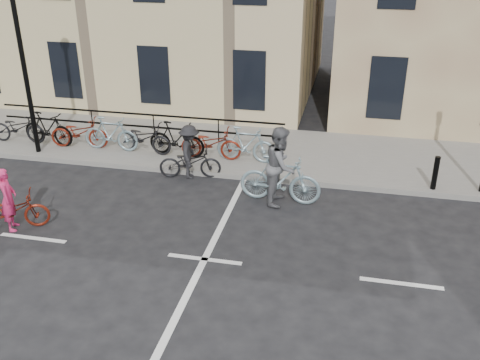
% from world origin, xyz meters
% --- Properties ---
extents(ground, '(120.00, 120.00, 0.00)m').
position_xyz_m(ground, '(0.00, 0.00, 0.00)').
color(ground, black).
rests_on(ground, ground).
extents(sidewalk, '(46.00, 4.00, 0.15)m').
position_xyz_m(sidewalk, '(-4.00, 6.00, 0.07)').
color(sidewalk, slate).
rests_on(sidewalk, ground).
extents(lamp_post, '(0.36, 0.36, 5.28)m').
position_xyz_m(lamp_post, '(-6.50, 4.40, 3.49)').
color(lamp_post, black).
rests_on(lamp_post, sidewalk).
extents(bollard_east, '(0.14, 0.14, 0.90)m').
position_xyz_m(bollard_east, '(5.00, 4.25, 0.60)').
color(bollard_east, black).
rests_on(bollard_east, sidewalk).
extents(parked_bikes, '(9.35, 1.23, 1.05)m').
position_xyz_m(parked_bikes, '(-3.87, 5.04, 0.65)').
color(parked_bikes, black).
rests_on(parked_bikes, sidewalk).
extents(cyclist_pink, '(1.79, 1.24, 1.51)m').
position_xyz_m(cyclist_pink, '(-4.68, 0.31, 0.52)').
color(cyclist_pink, maroon).
rests_on(cyclist_pink, ground).
extents(cyclist_grey, '(2.10, 1.01, 2.00)m').
position_xyz_m(cyclist_grey, '(1.15, 2.96, 0.81)').
color(cyclist_grey, '#7E9BA6').
rests_on(cyclist_grey, ground).
extents(cyclist_dark, '(1.80, 1.08, 1.52)m').
position_xyz_m(cyclist_dark, '(-1.50, 3.90, 0.60)').
color(cyclist_dark, black).
rests_on(cyclist_dark, ground).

